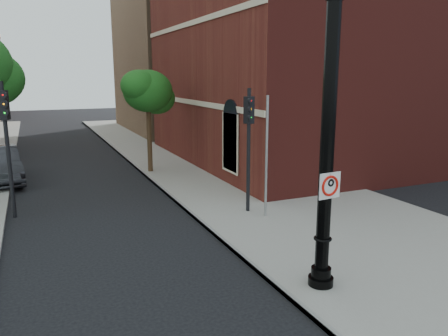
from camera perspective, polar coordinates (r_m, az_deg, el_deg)
name	(u,v)px	position (r m, az deg, el deg)	size (l,w,h in m)	color
ground	(195,308)	(9.88, -3.78, -17.74)	(120.00, 120.00, 0.00)	black
sidewalk_right	(241,179)	(20.72, 2.30, -1.49)	(8.00, 60.00, 0.12)	gray
curb_edge	(161,188)	(19.36, -8.28, -2.55)	(0.10, 60.00, 0.14)	gray
brick_wall_building	(359,53)	(29.09, 17.25, 14.19)	(22.30, 16.30, 12.50)	maroon
bg_building_tan_b	(244,52)	(42.56, 2.65, 14.86)	(22.00, 14.00, 14.00)	#926F4F
lamppost	(327,155)	(9.80, 13.29, 1.70)	(0.59, 0.59, 6.93)	black
no_parking_sign	(330,185)	(9.79, 13.65, -2.23)	(0.58, 0.10, 0.59)	white
traffic_signal_left	(6,128)	(16.50, -26.61, 4.75)	(0.37, 0.42, 4.71)	black
traffic_signal_right	(249,131)	(15.19, 3.25, 4.88)	(0.34, 0.39, 4.47)	black
utility_pole	(266,159)	(14.81, 5.56, 1.19)	(0.09, 0.09, 4.26)	#999999
street_tree_c	(148,92)	(22.09, -9.87, 9.72)	(2.87, 2.59, 5.17)	#312313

